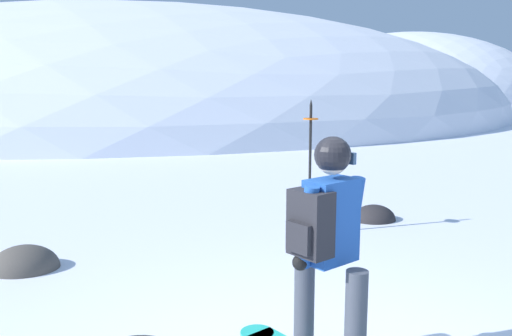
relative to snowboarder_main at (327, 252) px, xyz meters
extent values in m
ellipsoid|color=silver|center=(-3.52, 30.55, -0.92)|extent=(43.67, 39.30, 12.28)
ellipsoid|color=silver|center=(20.83, 45.26, -0.92)|extent=(24.66, 22.19, 12.59)
cylinder|color=#23B7A3|center=(-0.38, 0.68, -0.91)|extent=(0.28, 0.28, 0.02)
cylinder|color=#3D424C|center=(-0.10, 0.22, -0.48)|extent=(0.15, 0.15, 0.82)
cylinder|color=#3D424C|center=(0.15, -0.19, -0.48)|extent=(0.15, 0.15, 0.82)
cube|color=#1E4C9E|center=(0.03, 0.02, 0.22)|extent=(0.42, 0.38, 0.58)
cylinder|color=#1E4C9E|center=(-0.17, -0.11, 0.22)|extent=(0.18, 0.20, 0.57)
cylinder|color=#1E4C9E|center=(0.22, 0.14, 0.22)|extent=(0.18, 0.20, 0.57)
sphere|color=black|center=(-0.21, -0.08, -0.03)|extent=(0.11, 0.11, 0.11)
sphere|color=black|center=(0.22, 0.18, -0.03)|extent=(0.11, 0.11, 0.11)
cube|color=#232328|center=(-0.14, -0.09, 0.24)|extent=(0.30, 0.33, 0.44)
cube|color=#232328|center=(-0.23, -0.14, 0.16)|extent=(0.16, 0.20, 0.20)
sphere|color=beige|center=(0.03, 0.02, 0.64)|extent=(0.21, 0.21, 0.21)
sphere|color=black|center=(0.03, 0.02, 0.67)|extent=(0.25, 0.25, 0.25)
cube|color=navy|center=(0.14, 0.08, 0.64)|extent=(0.12, 0.16, 0.08)
cylinder|color=black|center=(0.74, 3.43, -0.05)|extent=(0.04, 0.04, 1.75)
cylinder|color=orange|center=(0.74, 3.43, 0.65)|extent=(0.20, 0.20, 0.02)
cone|color=black|center=(0.74, 3.43, 0.87)|extent=(0.04, 0.04, 0.08)
ellipsoid|color=#4C4742|center=(-2.72, 2.59, -0.92)|extent=(0.76, 0.64, 0.53)
ellipsoid|color=#282628|center=(1.88, 4.00, -0.92)|extent=(0.65, 0.56, 0.46)
camera|label=1|loc=(-0.99, -3.41, 1.18)|focal=37.55mm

